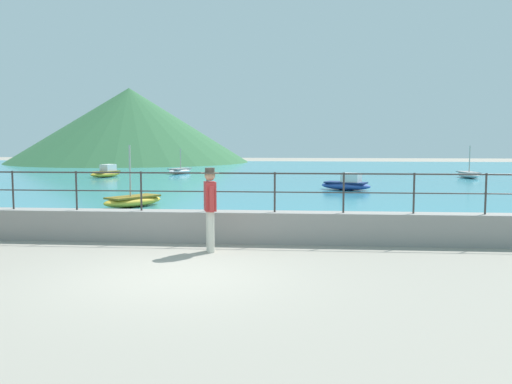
{
  "coord_description": "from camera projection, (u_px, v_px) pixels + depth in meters",
  "views": [
    {
      "loc": [
        2.15,
        -9.11,
        2.33
      ],
      "look_at": [
        1.07,
        3.7,
        1.1
      ],
      "focal_mm": 38.69,
      "sensor_mm": 36.0,
      "label": 1
    }
  ],
  "objects": [
    {
      "name": "ground_plane",
      "position": [
        176.0,
        276.0,
        9.44
      ],
      "size": [
        120.0,
        120.0,
        0.0
      ],
      "primitive_type": "plane",
      "color": "gray"
    },
    {
      "name": "promenade_wall",
      "position": [
        208.0,
        226.0,
        12.58
      ],
      "size": [
        20.0,
        0.56,
        0.7
      ],
      "primitive_type": "cube",
      "color": "gray",
      "rests_on": "ground"
    },
    {
      "name": "railing",
      "position": [
        207.0,
        184.0,
        12.48
      ],
      "size": [
        18.44,
        0.04,
        0.9
      ],
      "color": "#383330",
      "rests_on": "promenade_wall"
    },
    {
      "name": "lake_water",
      "position": [
        268.0,
        176.0,
        35.06
      ],
      "size": [
        64.0,
        44.32,
        0.06
      ],
      "primitive_type": "cube",
      "color": "teal",
      "rests_on": "ground"
    },
    {
      "name": "hill_main",
      "position": [
        130.0,
        125.0,
        54.79
      ],
      "size": [
        23.75,
        23.75,
        7.38
      ],
      "primitive_type": "cone",
      "color": "#33663D",
      "rests_on": "ground"
    },
    {
      "name": "person_walking",
      "position": [
        210.0,
        205.0,
        11.38
      ],
      "size": [
        0.38,
        0.55,
        1.75
      ],
      "color": "beige",
      "rests_on": "ground"
    },
    {
      "name": "boat_0",
      "position": [
        133.0,
        201.0,
        18.65
      ],
      "size": [
        2.04,
        2.41,
        2.08
      ],
      "color": "gold",
      "rests_on": "lake_water"
    },
    {
      "name": "boat_1",
      "position": [
        106.0,
        173.0,
        33.18
      ],
      "size": [
        1.74,
        2.47,
        0.76
      ],
      "color": "gold",
      "rests_on": "lake_water"
    },
    {
      "name": "boat_2",
      "position": [
        468.0,
        174.0,
        32.53
      ],
      "size": [
        1.17,
        2.39,
        1.9
      ],
      "color": "white",
      "rests_on": "lake_water"
    },
    {
      "name": "boat_4",
      "position": [
        347.0,
        184.0,
        24.77
      ],
      "size": [
        2.47,
        1.78,
        0.76
      ],
      "color": "#2D4C9E",
      "rests_on": "lake_water"
    },
    {
      "name": "boat_5",
      "position": [
        180.0,
        171.0,
        36.41
      ],
      "size": [
        1.61,
        2.47,
        1.66
      ],
      "color": "white",
      "rests_on": "lake_water"
    }
  ]
}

